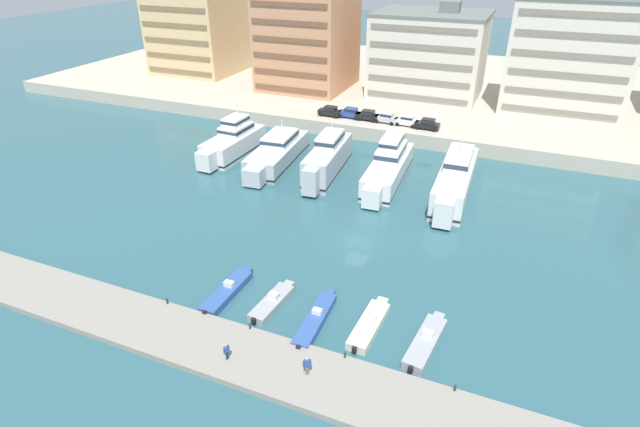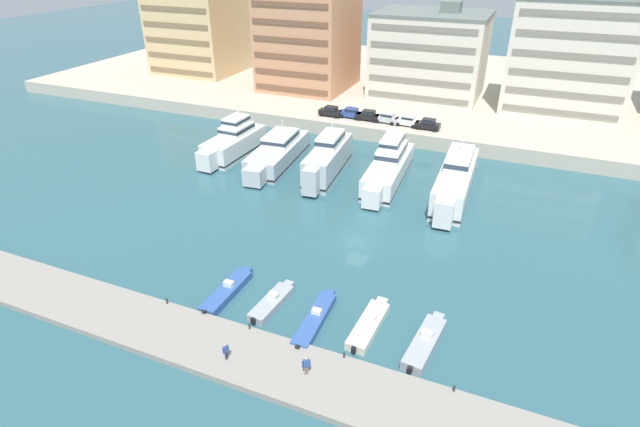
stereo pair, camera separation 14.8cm
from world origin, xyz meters
name	(u,v)px [view 1 (the left image)]	position (x,y,z in m)	size (l,w,h in m)	color
ground_plane	(357,241)	(0.00, 0.00, 0.00)	(400.00, 400.00, 0.00)	#2D5B66
quay_promenade	(455,90)	(0.00, 66.15, 1.19)	(180.00, 70.00, 2.38)	#BCB29E
pier_dock	(273,366)	(0.00, -20.90, 0.29)	(120.00, 6.14, 0.58)	gray
yacht_white_far_left	(233,142)	(-26.75, 17.07, 2.17)	(4.95, 15.68, 7.75)	white
yacht_silver_left	(277,153)	(-18.80, 16.76, 1.74)	(6.36, 18.76, 6.11)	silver
yacht_silver_mid_left	(327,159)	(-10.10, 15.73, 2.45)	(4.86, 16.46, 7.66)	silver
yacht_white_center_left	(388,166)	(-1.35, 17.20, 2.22)	(5.05, 18.89, 7.98)	white
yacht_white_center	(455,179)	(8.12, 16.21, 2.31)	(4.51, 20.12, 7.42)	white
motorboat_blue_far_left	(228,291)	(-8.48, -14.10, 0.41)	(1.80, 7.95, 1.29)	#33569E
motorboat_grey_left	(273,302)	(-3.68, -13.88, 0.39)	(2.16, 6.70, 1.27)	#9EA3A8
motorboat_blue_mid_left	(316,319)	(1.03, -14.54, 0.40)	(1.86, 8.48, 1.20)	#33569E
motorboat_cream_center_left	(369,325)	(5.73, -13.38, 0.43)	(2.13, 7.54, 1.25)	beige
motorboat_grey_center	(426,342)	(10.83, -13.66, 0.48)	(2.53, 7.75, 1.44)	#9EA3A8
car_black_far_left	(330,111)	(-17.19, 34.63, 3.35)	(4.16, 2.04, 1.80)	black
car_blue_left	(350,112)	(-13.52, 35.13, 3.35)	(4.18, 2.08, 1.80)	#28428E
car_black_mid_left	(368,115)	(-10.25, 34.98, 3.35)	(4.11, 1.94, 1.80)	black
car_silver_center_left	(386,117)	(-6.82, 34.89, 3.35)	(4.23, 2.21, 1.80)	#B7BCC1
car_white_center	(407,120)	(-3.17, 34.78, 3.35)	(4.20, 2.13, 1.80)	white
car_black_center_right	(427,124)	(0.43, 34.38, 3.35)	(4.15, 2.02, 1.80)	black
apartment_block_far_left	(198,26)	(-58.70, 55.58, 12.53)	(18.75, 17.76, 22.22)	#E0BC84
apartment_block_left	(308,24)	(-29.13, 51.93, 15.23)	(17.51, 18.04, 27.60)	tan
apartment_block_mid_left	(429,54)	(-4.53, 55.41, 10.37)	(21.31, 16.80, 17.90)	silver
apartment_block_center_left	(569,56)	(20.37, 53.78, 12.23)	(20.65, 12.79, 21.59)	silver
pedestrian_mid_deck	(226,350)	(-3.59, -21.94, 1.52)	(0.33, 0.59, 1.59)	#282D3D
pedestrian_far_side	(307,364)	(3.04, -20.90, 1.63)	(0.57, 0.48, 1.77)	#7A6B56
bollard_west	(167,301)	(-12.51, -18.08, 0.90)	(0.20, 0.20, 0.61)	#2D2D33
bollard_west_mid	(250,326)	(-3.69, -18.08, 0.90)	(0.20, 0.20, 0.61)	#2D2D33
bollard_east_mid	(345,354)	(5.14, -18.08, 0.90)	(0.20, 0.20, 0.61)	#2D2D33
bollard_east	(455,388)	(13.96, -18.08, 0.90)	(0.20, 0.20, 0.61)	#2D2D33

